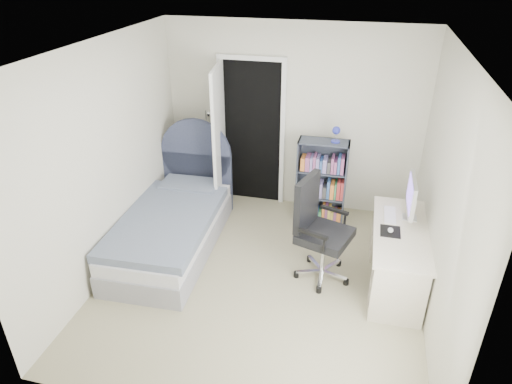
% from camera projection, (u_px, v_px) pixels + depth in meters
% --- Properties ---
extents(room_shell, '(3.50, 3.70, 2.60)m').
position_uv_depth(room_shell, '(262.00, 178.00, 4.50)').
color(room_shell, gray).
rests_on(room_shell, ground).
extents(door, '(0.92, 0.82, 2.06)m').
position_uv_depth(door, '(231.00, 137.00, 6.06)').
color(door, black).
rests_on(door, ground).
extents(bed, '(1.07, 2.15, 1.31)m').
position_uv_depth(bed, '(174.00, 224.00, 5.55)').
color(bed, gray).
rests_on(bed, ground).
extents(nightstand, '(0.36, 0.36, 0.54)m').
position_uv_depth(nightstand, '(196.00, 180.00, 6.46)').
color(nightstand, tan).
rests_on(nightstand, ground).
extents(floor_lamp, '(0.19, 0.19, 1.32)m').
position_uv_depth(floor_lamp, '(209.00, 163.00, 6.53)').
color(floor_lamp, silver).
rests_on(floor_lamp, ground).
extents(bookcase, '(0.64, 0.27, 1.35)m').
position_uv_depth(bookcase, '(322.00, 185.00, 5.95)').
color(bookcase, '#353B49').
rests_on(bookcase, ground).
extents(desk, '(0.56, 1.39, 1.14)m').
position_uv_depth(desk, '(397.00, 254.00, 4.87)').
color(desk, beige).
rests_on(desk, ground).
extents(office_chair, '(0.66, 0.67, 1.18)m').
position_uv_depth(office_chair, '(317.00, 225.00, 4.88)').
color(office_chair, silver).
rests_on(office_chair, ground).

